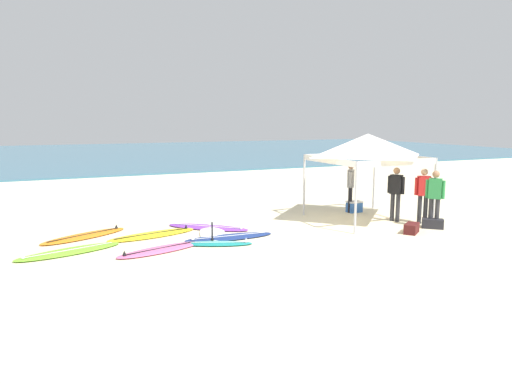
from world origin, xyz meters
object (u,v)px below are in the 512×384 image
(surfboard_navy, at_px, (229,237))
(person_black, at_px, (396,190))
(surfboard_yellow, at_px, (153,235))
(gear_bag_near_tent, at_px, (412,228))
(surfboard_orange, at_px, (85,236))
(gear_bag_by_pole, at_px, (433,224))
(person_green, at_px, (435,195))
(surfboard_white, at_px, (212,232))
(surfboard_lime, at_px, (69,251))
(surfboard_pink, at_px, (160,250))
(surfboard_teal, at_px, (218,243))
(person_red, at_px, (423,192))
(canopy_tent, at_px, (368,145))
(person_grey, at_px, (351,184))
(cooler_box, at_px, (354,207))
(surfboard_purple, at_px, (208,227))

(surfboard_navy, xyz_separation_m, person_black, (5.57, -0.09, 0.95))
(surfboard_yellow, distance_m, gear_bag_near_tent, 7.28)
(surfboard_orange, bearing_deg, person_black, -11.36)
(surfboard_navy, bearing_deg, person_black, -0.96)
(gear_bag_near_tent, height_order, gear_bag_by_pole, same)
(person_green, relative_size, gear_bag_near_tent, 2.85)
(surfboard_white, relative_size, gear_bag_by_pole, 4.46)
(surfboard_lime, bearing_deg, surfboard_white, 7.57)
(surfboard_orange, distance_m, gear_bag_near_tent, 9.12)
(surfboard_yellow, xyz_separation_m, surfboard_pink, (-0.14, -1.59, 0.00))
(surfboard_white, distance_m, surfboard_navy, 0.80)
(surfboard_teal, xyz_separation_m, surfboard_navy, (0.50, 0.50, -0.00))
(surfboard_teal, xyz_separation_m, person_red, (6.63, -0.19, 0.95))
(canopy_tent, distance_m, surfboard_white, 5.60)
(person_grey, height_order, person_black, same)
(surfboard_teal, distance_m, person_green, 6.62)
(person_green, bearing_deg, surfboard_yellow, 162.87)
(surfboard_teal, bearing_deg, surfboard_navy, 45.11)
(surfboard_lime, xyz_separation_m, person_green, (10.03, -1.56, 0.95))
(person_grey, distance_m, person_black, 1.84)
(surfboard_pink, relative_size, person_green, 1.39)
(person_grey, relative_size, cooler_box, 3.42)
(cooler_box, bearing_deg, person_black, -80.50)
(surfboard_orange, relative_size, person_black, 1.48)
(surfboard_orange, distance_m, surfboard_teal, 3.80)
(surfboard_teal, height_order, person_black, person_black)
(surfboard_yellow, bearing_deg, gear_bag_near_tent, -21.56)
(surfboard_white, distance_m, person_black, 5.93)
(surfboard_lime, bearing_deg, surfboard_teal, -12.26)
(person_black, bearing_deg, person_red, -47.00)
(surfboard_lime, relative_size, cooler_box, 5.22)
(person_green, height_order, cooler_box, person_green)
(surfboard_navy, xyz_separation_m, gear_bag_by_pole, (5.94, -1.33, 0.10))
(canopy_tent, bearing_deg, surfboard_purple, 169.99)
(surfboard_teal, height_order, person_red, person_red)
(canopy_tent, bearing_deg, gear_bag_by_pole, -58.86)
(person_grey, distance_m, gear_bag_near_tent, 3.36)
(surfboard_orange, bearing_deg, canopy_tent, -8.57)
(canopy_tent, bearing_deg, surfboard_yellow, 174.46)
(surfboard_purple, relative_size, person_green, 1.37)
(person_green, distance_m, gear_bag_by_pole, 0.85)
(surfboard_lime, distance_m, person_red, 10.25)
(surfboard_yellow, distance_m, person_green, 8.25)
(surfboard_purple, xyz_separation_m, gear_bag_by_pole, (6.09, -2.68, 0.10))
(surfboard_orange, bearing_deg, gear_bag_near_tent, -21.18)
(surfboard_teal, bearing_deg, cooler_box, 20.45)
(person_green, bearing_deg, surfboard_teal, 173.09)
(cooler_box, bearing_deg, surfboard_lime, -171.52)
(surfboard_pink, height_order, surfboard_teal, same)
(surfboard_navy, bearing_deg, person_green, -12.16)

